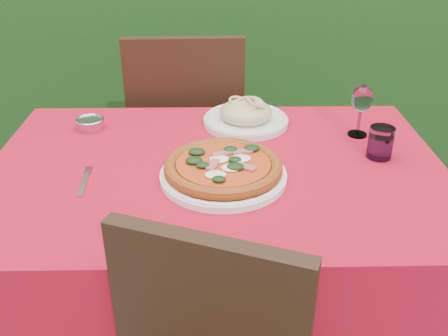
{
  "coord_description": "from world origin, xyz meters",
  "views": [
    {
      "loc": [
        -0.0,
        -1.21,
        1.4
      ],
      "look_at": [
        0.02,
        -0.05,
        0.77
      ],
      "focal_mm": 40.0,
      "sensor_mm": 36.0,
      "label": 1
    }
  ],
  "objects_px": {
    "water_glass": "(380,144)",
    "fork": "(84,184)",
    "chair_far": "(187,132)",
    "steel_ramekin": "(90,124)",
    "wine_glass": "(362,101)",
    "pasta_plate": "(246,116)",
    "pizza_plate": "(223,169)"
  },
  "relations": [
    {
      "from": "water_glass",
      "to": "fork",
      "type": "distance_m",
      "value": 0.82
    },
    {
      "from": "chair_far",
      "to": "fork",
      "type": "xyz_separation_m",
      "value": [
        -0.23,
        -0.74,
        0.2
      ]
    },
    {
      "from": "water_glass",
      "to": "steel_ramekin",
      "type": "xyz_separation_m",
      "value": [
        -0.86,
        0.21,
        -0.03
      ]
    },
    {
      "from": "water_glass",
      "to": "wine_glass",
      "type": "distance_m",
      "value": 0.17
    },
    {
      "from": "fork",
      "to": "steel_ramekin",
      "type": "xyz_separation_m",
      "value": [
        -0.06,
        0.35,
        0.01
      ]
    },
    {
      "from": "chair_far",
      "to": "pasta_plate",
      "type": "distance_m",
      "value": 0.47
    },
    {
      "from": "pizza_plate",
      "to": "pasta_plate",
      "type": "xyz_separation_m",
      "value": [
        0.08,
        0.36,
        -0.0
      ]
    },
    {
      "from": "pizza_plate",
      "to": "wine_glass",
      "type": "relative_size",
      "value": 2.06
    },
    {
      "from": "pizza_plate",
      "to": "water_glass",
      "type": "height_order",
      "value": "water_glass"
    },
    {
      "from": "wine_glass",
      "to": "steel_ramekin",
      "type": "xyz_separation_m",
      "value": [
        -0.84,
        0.06,
        -0.1
      ]
    },
    {
      "from": "water_glass",
      "to": "wine_glass",
      "type": "height_order",
      "value": "wine_glass"
    },
    {
      "from": "wine_glass",
      "to": "fork",
      "type": "bearing_deg",
      "value": -159.85
    },
    {
      "from": "chair_far",
      "to": "wine_glass",
      "type": "height_order",
      "value": "chair_far"
    },
    {
      "from": "fork",
      "to": "water_glass",
      "type": "bearing_deg",
      "value": 5.99
    },
    {
      "from": "chair_far",
      "to": "steel_ramekin",
      "type": "xyz_separation_m",
      "value": [
        -0.28,
        -0.39,
        0.21
      ]
    },
    {
      "from": "pizza_plate",
      "to": "steel_ramekin",
      "type": "relative_size",
      "value": 4.02
    },
    {
      "from": "chair_far",
      "to": "pizza_plate",
      "type": "distance_m",
      "value": 0.76
    },
    {
      "from": "chair_far",
      "to": "steel_ramekin",
      "type": "relative_size",
      "value": 11.71
    },
    {
      "from": "water_glass",
      "to": "steel_ramekin",
      "type": "height_order",
      "value": "water_glass"
    },
    {
      "from": "chair_far",
      "to": "pizza_plate",
      "type": "relative_size",
      "value": 2.92
    },
    {
      "from": "chair_far",
      "to": "wine_glass",
      "type": "distance_m",
      "value": 0.78
    },
    {
      "from": "wine_glass",
      "to": "fork",
      "type": "xyz_separation_m",
      "value": [
        -0.78,
        -0.29,
        -0.11
      ]
    },
    {
      "from": "pizza_plate",
      "to": "wine_glass",
      "type": "height_order",
      "value": "wine_glass"
    },
    {
      "from": "water_glass",
      "to": "wine_glass",
      "type": "xyz_separation_m",
      "value": [
        -0.02,
        0.15,
        0.07
      ]
    },
    {
      "from": "chair_far",
      "to": "steel_ramekin",
      "type": "distance_m",
      "value": 0.52
    },
    {
      "from": "chair_far",
      "to": "water_glass",
      "type": "xyz_separation_m",
      "value": [
        0.58,
        -0.6,
        0.24
      ]
    },
    {
      "from": "pasta_plate",
      "to": "wine_glass",
      "type": "height_order",
      "value": "wine_glass"
    },
    {
      "from": "fork",
      "to": "pizza_plate",
      "type": "bearing_deg",
      "value": -0.27
    },
    {
      "from": "pasta_plate",
      "to": "fork",
      "type": "height_order",
      "value": "pasta_plate"
    },
    {
      "from": "pizza_plate",
      "to": "steel_ramekin",
      "type": "distance_m",
      "value": 0.53
    },
    {
      "from": "chair_far",
      "to": "water_glass",
      "type": "bearing_deg",
      "value": 132.34
    },
    {
      "from": "pasta_plate",
      "to": "wine_glass",
      "type": "distance_m",
      "value": 0.36
    }
  ]
}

